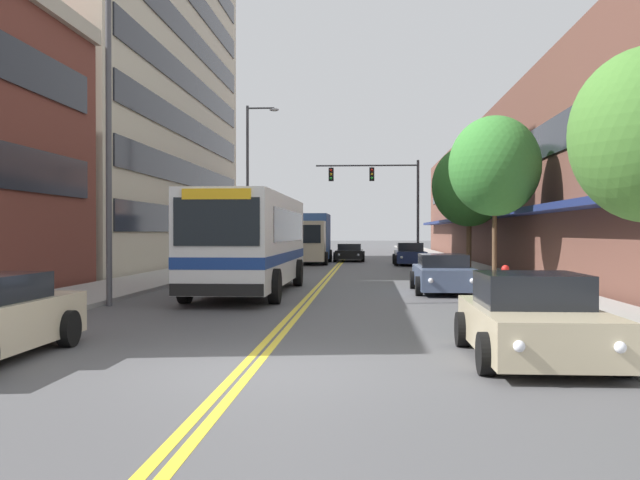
# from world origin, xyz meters

# --- Properties ---
(ground_plane) EXTENTS (240.00, 240.00, 0.00)m
(ground_plane) POSITION_xyz_m (0.00, 37.00, 0.00)
(ground_plane) COLOR #4C4C4F
(sidewalk_left) EXTENTS (3.17, 106.00, 0.13)m
(sidewalk_left) POSITION_xyz_m (-7.08, 37.00, 0.07)
(sidewalk_left) COLOR #9E9B96
(sidewalk_left) RESTS_ON ground_plane
(sidewalk_right) EXTENTS (3.17, 106.00, 0.13)m
(sidewalk_right) POSITION_xyz_m (7.08, 37.00, 0.07)
(sidewalk_right) COLOR #9E9B96
(sidewalk_right) RESTS_ON ground_plane
(centre_line) EXTENTS (0.34, 106.00, 0.01)m
(centre_line) POSITION_xyz_m (0.00, 37.00, 0.00)
(centre_line) COLOR yellow
(centre_line) RESTS_ON ground_plane
(office_tower_left) EXTENTS (12.08, 29.20, 22.03)m
(office_tower_left) POSITION_xyz_m (-14.90, 32.41, 11.01)
(office_tower_left) COLOR beige
(office_tower_left) RESTS_ON ground_plane
(storefront_row_right) EXTENTS (9.10, 68.00, 9.22)m
(storefront_row_right) POSITION_xyz_m (12.90, 37.00, 4.61)
(storefront_row_right) COLOR brown
(storefront_row_right) RESTS_ON ground_plane
(city_bus) EXTENTS (2.87, 10.98, 3.22)m
(city_bus) POSITION_xyz_m (-2.12, 13.42, 1.82)
(city_bus) COLOR silver
(city_bus) RESTS_ON ground_plane
(car_white_parked_left_mid) EXTENTS (2.03, 4.43, 1.43)m
(car_white_parked_left_mid) POSITION_xyz_m (-4.32, 23.33, 0.67)
(car_white_parked_left_mid) COLOR white
(car_white_parked_left_mid) RESTS_ON ground_plane
(car_dark_grey_parked_left_far) EXTENTS (2.15, 4.75, 1.25)m
(car_dark_grey_parked_left_far) POSITION_xyz_m (-4.45, 31.51, 0.58)
(car_dark_grey_parked_left_far) COLOR #38383D
(car_dark_grey_parked_left_far) RESTS_ON ground_plane
(car_beige_parked_right_foreground) EXTENTS (2.10, 4.20, 1.37)m
(car_beige_parked_right_foreground) POSITION_xyz_m (4.41, 1.17, 0.63)
(car_beige_parked_right_foreground) COLOR #BCAD89
(car_beige_parked_right_foreground) RESTS_ON ground_plane
(car_navy_parked_right_mid) EXTENTS (2.04, 4.74, 1.38)m
(car_navy_parked_right_mid) POSITION_xyz_m (4.38, 33.80, 0.64)
(car_navy_parked_right_mid) COLOR #19234C
(car_navy_parked_right_mid) RESTS_ON ground_plane
(car_slate_blue_parked_right_far) EXTENTS (2.06, 4.78, 1.28)m
(car_slate_blue_parked_right_far) POSITION_xyz_m (4.34, 13.92, 0.60)
(car_slate_blue_parked_right_far) COLOR #475675
(car_slate_blue_parked_right_far) RESTS_ON ground_plane
(car_black_moving_lead) EXTENTS (2.11, 4.71, 1.22)m
(car_black_moving_lead) POSITION_xyz_m (0.51, 39.38, 0.58)
(car_black_moving_lead) COLOR black
(car_black_moving_lead) RESTS_ON ground_plane
(box_truck) EXTENTS (2.79, 7.14, 3.21)m
(box_truck) POSITION_xyz_m (-2.04, 35.50, 1.65)
(box_truck) COLOR beige
(box_truck) RESTS_ON ground_plane
(traffic_signal_mast) EXTENTS (7.07, 0.38, 6.94)m
(traffic_signal_mast) POSITION_xyz_m (2.85, 38.52, 4.97)
(traffic_signal_mast) COLOR #47474C
(traffic_signal_mast) RESTS_ON ground_plane
(street_lamp_left_near) EXTENTS (2.54, 0.28, 9.46)m
(street_lamp_left_near) POSITION_xyz_m (-4.99, 8.75, 5.54)
(street_lamp_left_near) COLOR #47474C
(street_lamp_left_near) RESTS_ON ground_plane
(street_lamp_left_far) EXTENTS (1.95, 0.28, 9.48)m
(street_lamp_left_far) POSITION_xyz_m (-5.08, 31.32, 5.48)
(street_lamp_left_far) COLOR #47474C
(street_lamp_left_far) RESTS_ON ground_plane
(street_tree_right_mid) EXTENTS (3.53, 3.53, 6.40)m
(street_tree_right_mid) POSITION_xyz_m (6.68, 17.59, 4.58)
(street_tree_right_mid) COLOR brown
(street_tree_right_mid) RESTS_ON sidewalk_right
(street_tree_right_far) EXTENTS (3.74, 3.74, 6.29)m
(street_tree_right_far) POSITION_xyz_m (6.89, 26.08, 4.36)
(street_tree_right_far) COLOR brown
(street_tree_right_far) RESTS_ON sidewalk_right
(fire_hydrant) EXTENTS (0.34, 0.26, 0.90)m
(fire_hydrant) POSITION_xyz_m (5.95, 11.53, 0.58)
(fire_hydrant) COLOR red
(fire_hydrant) RESTS_ON sidewalk_right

